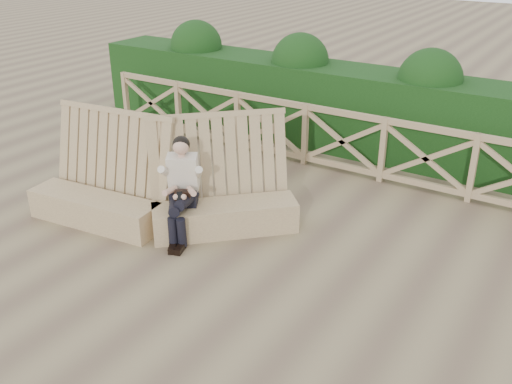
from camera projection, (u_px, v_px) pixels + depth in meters
The scene contains 5 objects.
ground at pixel (222, 263), 7.18m from camera, with size 60.00×60.00×0.00m, color brown.
bench at pixel (160, 200), 7.96m from camera, with size 3.60×2.20×1.56m.
woman at pixel (182, 185), 7.55m from camera, with size 0.65×0.89×1.39m.
guardrail at pixel (342, 142), 9.61m from camera, with size 10.10×0.09×1.10m.
hedge at pixel (371, 113), 10.45m from camera, with size 12.00×1.20×1.50m, color black.
Camera 1 is at (3.66, -4.92, 3.86)m, focal length 40.00 mm.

